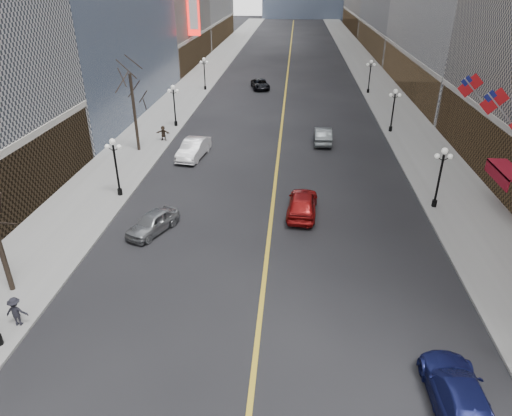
% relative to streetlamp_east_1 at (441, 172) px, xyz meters
% --- Properties ---
extents(sidewalk_east, '(6.00, 230.00, 0.15)m').
position_rel_streetlamp_east_1_xyz_m(sidewalk_east, '(2.20, 40.00, -2.83)').
color(sidewalk_east, gray).
rests_on(sidewalk_east, ground).
extents(sidewalk_west, '(6.00, 230.00, 0.15)m').
position_rel_streetlamp_east_1_xyz_m(sidewalk_west, '(-25.80, 40.00, -2.83)').
color(sidewalk_west, gray).
rests_on(sidewalk_west, ground).
extents(lane_line, '(0.25, 200.00, 0.02)m').
position_rel_streetlamp_east_1_xyz_m(lane_line, '(-11.80, 50.00, -2.89)').
color(lane_line, gold).
rests_on(lane_line, ground).
extents(streetlamp_east_1, '(1.26, 0.44, 4.52)m').
position_rel_streetlamp_east_1_xyz_m(streetlamp_east_1, '(0.00, 0.00, 0.00)').
color(streetlamp_east_1, black).
rests_on(streetlamp_east_1, sidewalk_east).
extents(streetlamp_east_2, '(1.26, 0.44, 4.52)m').
position_rel_streetlamp_east_1_xyz_m(streetlamp_east_2, '(0.00, 18.00, 0.00)').
color(streetlamp_east_2, black).
rests_on(streetlamp_east_2, sidewalk_east).
extents(streetlamp_east_3, '(1.26, 0.44, 4.52)m').
position_rel_streetlamp_east_1_xyz_m(streetlamp_east_3, '(0.00, 36.00, 0.00)').
color(streetlamp_east_3, black).
rests_on(streetlamp_east_3, sidewalk_east).
extents(streetlamp_west_1, '(1.26, 0.44, 4.52)m').
position_rel_streetlamp_east_1_xyz_m(streetlamp_west_1, '(-23.60, 0.00, 0.00)').
color(streetlamp_west_1, black).
rests_on(streetlamp_west_1, sidewalk_west).
extents(streetlamp_west_2, '(1.26, 0.44, 4.52)m').
position_rel_streetlamp_east_1_xyz_m(streetlamp_west_2, '(-23.60, 18.00, 0.00)').
color(streetlamp_west_2, black).
rests_on(streetlamp_west_2, sidewalk_west).
extents(streetlamp_west_3, '(1.26, 0.44, 4.52)m').
position_rel_streetlamp_east_1_xyz_m(streetlamp_west_3, '(-23.60, 36.00, 0.00)').
color(streetlamp_west_3, black).
rests_on(streetlamp_west_3, sidewalk_west).
extents(flag_4, '(2.87, 0.12, 2.87)m').
position_rel_streetlamp_east_1_xyz_m(flag_4, '(3.51, 2.00, 4.39)').
color(flag_4, '#B2B2B7').
rests_on(flag_4, ground).
extents(flag_5, '(2.87, 0.12, 2.87)m').
position_rel_streetlamp_east_1_xyz_m(flag_5, '(3.51, 7.00, 4.39)').
color(flag_5, '#B2B2B7').
rests_on(flag_5, ground).
extents(awning_c, '(1.40, 4.00, 0.93)m').
position_rel_streetlamp_east_1_xyz_m(awning_c, '(4.30, -0.00, 0.18)').
color(awning_c, maroon).
rests_on(awning_c, ground).
extents(tree_west_far, '(3.60, 3.60, 7.92)m').
position_rel_streetlamp_east_1_xyz_m(tree_west_far, '(-25.30, 10.00, 3.34)').
color(tree_west_far, '#2D231C').
rests_on(tree_west_far, sidewalk_west).
extents(car_nb_near, '(3.26, 4.49, 1.42)m').
position_rel_streetlamp_east_1_xyz_m(car_nb_near, '(-19.51, -5.08, -2.19)').
color(car_nb_near, gray).
rests_on(car_nb_near, ground).
extents(car_nb_mid, '(2.52, 5.41, 1.71)m').
position_rel_streetlamp_east_1_xyz_m(car_nb_mid, '(-19.65, 8.78, -2.04)').
color(car_nb_mid, silver).
rests_on(car_nb_mid, ground).
extents(car_nb_far, '(3.39, 5.38, 1.39)m').
position_rel_streetlamp_east_1_xyz_m(car_nb_far, '(-15.60, 37.65, -2.21)').
color(car_nb_far, black).
rests_on(car_nb_far, ground).
extents(car_sb_near, '(2.20, 5.24, 1.51)m').
position_rel_streetlamp_east_1_xyz_m(car_sb_near, '(-3.68, -17.71, -2.15)').
color(car_sb_near, navy).
rests_on(car_sb_near, ground).
extents(car_sb_mid, '(2.38, 5.17, 1.72)m').
position_rel_streetlamp_east_1_xyz_m(car_sb_mid, '(-9.64, -1.73, -2.04)').
color(car_sb_mid, maroon).
rests_on(car_sb_mid, ground).
extents(car_sb_far, '(1.75, 4.80, 1.57)m').
position_rel_streetlamp_east_1_xyz_m(car_sb_far, '(-7.46, 14.00, -2.12)').
color(car_sb_far, '#575D5F').
rests_on(car_sb_far, ground).
extents(ped_west_walk, '(1.05, 0.52, 1.57)m').
position_rel_streetlamp_east_1_xyz_m(ped_west_walk, '(-23.40, -14.64, -1.97)').
color(ped_west_walk, black).
rests_on(ped_west_walk, sidewalk_west).
extents(ped_west_far, '(1.41, 0.44, 1.51)m').
position_rel_streetlamp_east_1_xyz_m(ped_west_far, '(-23.65, 12.96, -2.00)').
color(ped_west_far, '#31261B').
rests_on(ped_west_far, sidewalk_west).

